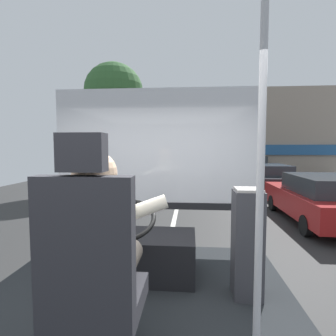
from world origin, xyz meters
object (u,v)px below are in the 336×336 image
(driver_seat, at_px, (93,279))
(parked_car_charcoal, at_px, (249,166))
(steering_console, at_px, (137,254))
(parked_car_red, at_px, (325,198))
(fare_box, at_px, (247,243))
(parked_car_silver, at_px, (231,161))
(parked_car_black, at_px, (267,178))
(bus_driver, at_px, (100,239))
(handrail_pole, at_px, (261,168))

(driver_seat, distance_m, parked_car_charcoal, 16.95)
(driver_seat, distance_m, steering_console, 1.21)
(parked_car_red, xyz_separation_m, parked_car_charcoal, (0.25, 10.43, 0.09))
(fare_box, distance_m, parked_car_silver, 21.81)
(steering_console, xyz_separation_m, parked_car_silver, (3.96, 21.33, -0.21))
(steering_console, height_order, parked_car_red, steering_console)
(fare_box, distance_m, parked_car_charcoal, 15.85)
(fare_box, bearing_deg, steering_console, 164.52)
(steering_console, height_order, parked_car_silver, steering_console)
(steering_console, distance_m, parked_car_black, 10.39)
(driver_seat, xyz_separation_m, steering_console, (0.00, 1.17, -0.33))
(bus_driver, xyz_separation_m, parked_car_red, (3.99, 5.85, -0.82))
(parked_car_black, xyz_separation_m, parked_car_silver, (0.12, 11.68, 0.12))
(bus_driver, relative_size, parked_car_black, 0.20)
(driver_seat, relative_size, steering_console, 1.18)
(steering_console, relative_size, parked_car_black, 0.28)
(steering_console, height_order, parked_car_charcoal, steering_console)
(bus_driver, distance_m, parked_car_charcoal, 16.84)
(driver_seat, bearing_deg, steering_console, 90.00)
(driver_seat, relative_size, bus_driver, 1.67)
(steering_console, bearing_deg, fare_box, -15.48)
(handrail_pole, bearing_deg, parked_car_black, 74.47)
(driver_seat, distance_m, parked_car_black, 11.49)
(parked_car_charcoal, height_order, parked_car_silver, parked_car_silver)
(driver_seat, height_order, parked_car_black, driver_seat)
(handrail_pole, bearing_deg, bus_driver, -171.97)
(fare_box, bearing_deg, parked_car_silver, 82.12)
(steering_console, relative_size, parked_car_charcoal, 0.25)
(driver_seat, xyz_separation_m, parked_car_black, (3.84, 10.81, -0.65))
(bus_driver, height_order, fare_box, bus_driver)
(bus_driver, bearing_deg, fare_box, 38.62)
(steering_console, relative_size, parked_car_silver, 0.29)
(handrail_pole, distance_m, parked_car_silver, 22.48)
(driver_seat, height_order, parked_car_red, driver_seat)
(parked_car_red, bearing_deg, driver_seat, -123.74)
(parked_car_charcoal, bearing_deg, steering_console, -105.54)
(handrail_pole, height_order, parked_car_red, handrail_pole)
(bus_driver, bearing_deg, driver_seat, -90.00)
(handrail_pole, xyz_separation_m, parked_car_silver, (3.06, 22.25, -1.10))
(fare_box, relative_size, parked_car_charcoal, 0.21)
(parked_car_charcoal, xyz_separation_m, parked_car_silver, (-0.28, 6.09, 0.01))
(parked_car_charcoal, bearing_deg, parked_car_red, -91.36)
(parked_car_red, distance_m, parked_car_silver, 16.53)
(parked_car_black, distance_m, parked_car_charcoal, 5.60)
(fare_box, xyz_separation_m, parked_car_black, (2.87, 9.92, -0.55))
(driver_seat, relative_size, parked_car_silver, 0.34)
(fare_box, bearing_deg, driver_seat, -137.24)
(parked_car_red, distance_m, parked_car_charcoal, 10.44)
(parked_car_black, bearing_deg, bus_driver, -109.74)
(handrail_pole, relative_size, parked_car_silver, 0.58)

